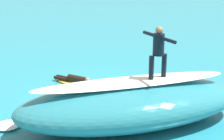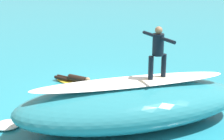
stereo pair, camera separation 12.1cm
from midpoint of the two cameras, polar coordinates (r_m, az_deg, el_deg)
name	(u,v)px [view 2 (the right image)]	position (r m, az deg, el deg)	size (l,w,h in m)	color
ground_plane	(104,96)	(14.60, -1.00, -3.84)	(120.00, 120.00, 0.00)	teal
wave_crest	(130,104)	(12.13, 3.02, -5.07)	(7.33, 2.96, 1.40)	teal
wave_foam_lip	(131,82)	(11.86, 3.08, -1.78)	(6.23, 1.04, 0.08)	white
surfboard_riding	(157,79)	(12.15, 6.95, -1.36)	(1.86, 0.53, 0.09)	#EAE5C6
surfer_riding	(158,48)	(11.85, 7.14, 3.19)	(0.64, 1.54, 1.64)	black
surfboard_paddling	(78,83)	(15.78, -4.90, -1.98)	(2.08, 0.56, 0.09)	yellow
surfer_paddling	(75,79)	(15.79, -5.30, -1.30)	(1.25, 1.40, 0.30)	black
foam_patch_near	(36,113)	(13.19, -10.92, -6.34)	(0.96, 0.85, 0.17)	white
foam_patch_mid	(149,121)	(12.61, 5.79, -7.49)	(0.70, 0.53, 0.09)	white
foam_patch_far	(7,125)	(12.62, -15.01, -7.87)	(0.82, 0.74, 0.16)	white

